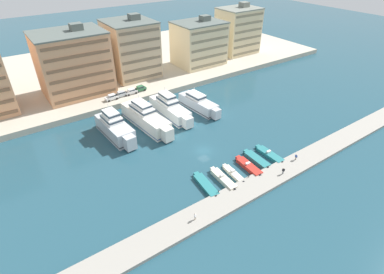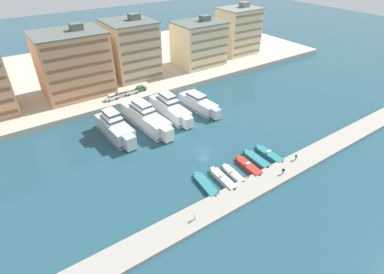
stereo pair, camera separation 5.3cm
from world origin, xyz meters
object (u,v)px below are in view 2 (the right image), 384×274
at_px(car_white_far_left, 112,97).
at_px(motorboat_cream_mid_left, 233,174).
at_px(pedestrian_mid_deck, 283,170).
at_px(motorboat_red_center_left, 249,166).
at_px(yacht_silver_center_left, 199,103).
at_px(pedestrian_near_edge, 195,216).
at_px(car_green_center_left, 140,88).
at_px(motorboat_teal_far_left, 206,185).
at_px(car_silver_left, 121,94).
at_px(pedestrian_far_side, 296,157).
at_px(yacht_ivory_left, 146,118).
at_px(yacht_white_mid_left, 170,108).
at_px(motorboat_teal_center_right, 269,154).
at_px(motorboat_cream_left, 223,179).
at_px(yacht_silver_far_left, 115,128).
at_px(motorboat_teal_center, 256,159).
at_px(car_white_mid_left, 131,91).

bearing_deg(car_white_far_left, motorboat_cream_mid_left, -79.28).
bearing_deg(pedestrian_mid_deck, motorboat_red_center_left, 123.68).
distance_m(yacht_silver_center_left, pedestrian_near_edge, 44.91).
bearing_deg(car_green_center_left, pedestrian_mid_deck, -82.32).
height_order(motorboat_teal_far_left, car_silver_left, car_silver_left).
distance_m(motorboat_teal_far_left, pedestrian_far_side, 23.24).
relative_size(yacht_ivory_left, pedestrian_near_edge, 13.78).
bearing_deg(yacht_white_mid_left, pedestrian_near_edge, -114.69).
relative_size(motorboat_teal_center_right, pedestrian_mid_deck, 5.34).
bearing_deg(motorboat_teal_far_left, car_white_far_left, 92.07).
xyz_separation_m(yacht_white_mid_left, pedestrian_near_edge, (-17.47, -37.99, -0.75)).
bearing_deg(pedestrian_far_side, motorboat_cream_left, 166.23).
bearing_deg(pedestrian_mid_deck, car_white_far_left, 108.11).
distance_m(yacht_silver_far_left, motorboat_teal_center_right, 40.40).
bearing_deg(yacht_silver_center_left, pedestrian_mid_deck, -94.79).
height_order(yacht_silver_center_left, pedestrian_mid_deck, yacht_silver_center_left).
distance_m(motorboat_teal_far_left, car_silver_left, 48.06).
height_order(car_silver_left, pedestrian_far_side, car_silver_left).
distance_m(motorboat_teal_center, car_white_far_left, 50.28).
bearing_deg(car_white_mid_left, yacht_silver_far_left, -125.64).
distance_m(yacht_silver_far_left, car_white_mid_left, 22.68).
distance_m(yacht_silver_far_left, motorboat_teal_far_left, 30.64).
bearing_deg(yacht_white_mid_left, motorboat_teal_far_left, -107.74).
xyz_separation_m(yacht_ivory_left, yacht_silver_center_left, (17.99, -0.36, -0.56)).
xyz_separation_m(yacht_ivory_left, motorboat_cream_mid_left, (6.19, -30.34, -2.22)).
distance_m(yacht_silver_center_left, motorboat_teal_far_left, 35.14).
bearing_deg(car_white_mid_left, car_white_far_left, -176.19).
xyz_separation_m(motorboat_cream_mid_left, motorboat_teal_center_right, (12.01, 0.48, 0.04)).
bearing_deg(yacht_silver_far_left, pedestrian_near_edge, -89.13).
distance_m(car_white_mid_left, car_green_center_left, 3.48).
relative_size(yacht_silver_center_left, pedestrian_mid_deck, 10.83).
relative_size(motorboat_cream_left, car_silver_left, 2.05).
bearing_deg(yacht_ivory_left, motorboat_cream_mid_left, -78.47).
relative_size(motorboat_cream_mid_left, pedestrian_mid_deck, 4.57).
relative_size(yacht_white_mid_left, motorboat_teal_far_left, 2.25).
relative_size(motorboat_cream_left, motorboat_cream_mid_left, 1.16).
relative_size(motorboat_cream_mid_left, pedestrian_far_side, 4.68).
distance_m(car_silver_left, pedestrian_near_edge, 55.47).
bearing_deg(car_white_far_left, yacht_white_mid_left, -54.17).
bearing_deg(car_green_center_left, yacht_white_mid_left, -85.48).
distance_m(yacht_white_mid_left, motorboat_teal_center_right, 32.78).
relative_size(motorboat_teal_center, car_white_mid_left, 1.96).
bearing_deg(motorboat_cream_left, motorboat_teal_center, 5.10).
distance_m(yacht_white_mid_left, motorboat_teal_center, 31.55).
xyz_separation_m(yacht_ivory_left, pedestrian_far_side, (21.41, -35.07, -0.96)).
bearing_deg(motorboat_cream_mid_left, yacht_white_mid_left, 85.29).
bearing_deg(yacht_silver_far_left, motorboat_teal_center_right, -47.19).
bearing_deg(motorboat_cream_left, motorboat_teal_far_left, 169.15).
xyz_separation_m(yacht_white_mid_left, car_white_mid_left, (-4.80, 16.68, 0.39)).
height_order(motorboat_cream_mid_left, motorboat_red_center_left, motorboat_red_center_left).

